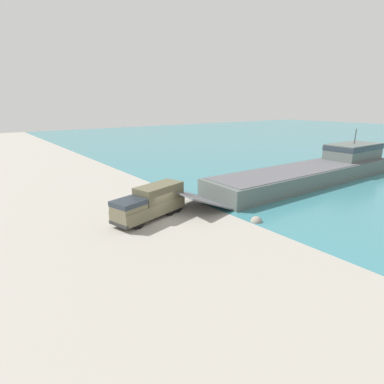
{
  "coord_description": "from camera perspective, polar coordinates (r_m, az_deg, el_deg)",
  "views": [
    {
      "loc": [
        23.99,
        -15.07,
        11.15
      ],
      "look_at": [
        -0.63,
        3.65,
        2.07
      ],
      "focal_mm": 28.0,
      "sensor_mm": 36.0,
      "label": 1
    }
  ],
  "objects": [
    {
      "name": "military_truck",
      "position": [
        30.42,
        -7.96,
        -1.97
      ],
      "size": [
        4.51,
        8.56,
        3.23
      ],
      "rotation": [
        0.0,
        0.0,
        -1.31
      ],
      "color": "#6B664C",
      "rests_on": "ground_plane"
    },
    {
      "name": "soldier_on_ramp",
      "position": [
        33.2,
        -10.49,
        -1.77
      ],
      "size": [
        0.43,
        0.5,
        1.69
      ],
      "rotation": [
        0.0,
        0.0,
        0.54
      ],
      "color": "#3D4C33",
      "rests_on": "ground_plane"
    },
    {
      "name": "landing_craft",
      "position": [
        49.35,
        22.87,
        4.08
      ],
      "size": [
        8.54,
        40.63,
        7.28
      ],
      "rotation": [
        0.0,
        0.0,
        -0.04
      ],
      "color": "#56605B",
      "rests_on": "ground_plane"
    },
    {
      "name": "shoreline_rock_a",
      "position": [
        30.39,
        12.13,
        -5.55
      ],
      "size": [
        1.12,
        1.12,
        1.12
      ],
      "primitive_type": "sphere",
      "color": "gray",
      "rests_on": "ground_plane"
    },
    {
      "name": "shoreline_rock_b",
      "position": [
        40.93,
        -4.2,
        0.5
      ],
      "size": [
        0.66,
        0.66,
        0.66
      ],
      "primitive_type": "sphere",
      "color": "#66605B",
      "rests_on": "ground_plane"
    },
    {
      "name": "ground_plane",
      "position": [
        30.44,
        -4.78,
        -5.19
      ],
      "size": [
        240.0,
        240.0,
        0.0
      ],
      "primitive_type": "plane",
      "color": "#9E998E"
    }
  ]
}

